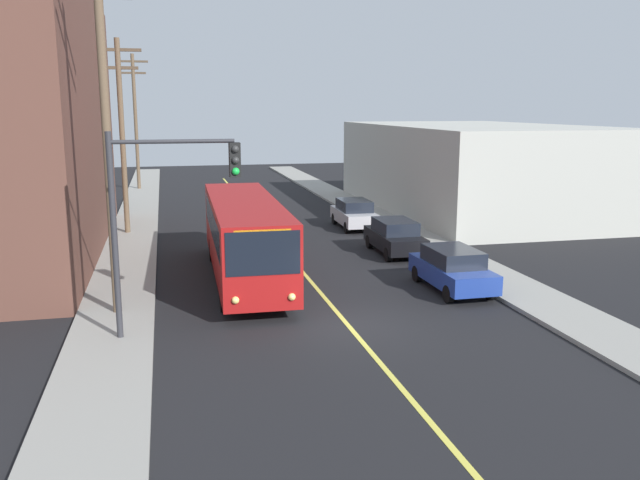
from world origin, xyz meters
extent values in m
plane|color=black|center=(0.00, 0.00, 0.00)|extent=(120.00, 120.00, 0.00)
cube|color=gray|center=(-7.25, 10.00, 0.07)|extent=(2.50, 90.00, 0.15)
cube|color=gray|center=(7.25, 10.00, 0.07)|extent=(2.50, 90.00, 0.15)
cube|color=#D8CC4C|center=(0.00, 15.00, 0.01)|extent=(0.16, 60.00, 0.01)
cube|color=black|center=(-8.54, 13.29, 1.60)|extent=(0.06, 14.54, 1.30)
cube|color=black|center=(-8.54, 13.29, 4.80)|extent=(0.06, 14.54, 1.30)
cube|color=black|center=(-8.54, 13.29, 8.00)|extent=(0.06, 14.54, 1.30)
cube|color=#B2B2A8|center=(14.50, 21.37, 2.82)|extent=(12.00, 21.47, 5.64)
cube|color=black|center=(8.54, 21.37, 1.60)|extent=(0.06, 15.03, 1.30)
cube|color=maroon|center=(-2.47, 6.61, 1.83)|extent=(2.81, 12.05, 2.75)
cube|color=black|center=(-2.60, 0.64, 2.35)|extent=(2.35, 0.13, 1.40)
cube|color=black|center=(-2.34, 12.59, 2.45)|extent=(2.30, 0.13, 1.10)
cube|color=black|center=(-3.72, 6.64, 2.35)|extent=(0.28, 10.20, 1.10)
cube|color=black|center=(-1.21, 6.59, 2.35)|extent=(0.28, 10.20, 1.10)
cube|color=orange|center=(-2.60, 0.65, 2.95)|extent=(1.79, 0.10, 0.30)
sphere|color=#F9D872|center=(-3.49, 0.62, 0.90)|extent=(0.24, 0.24, 0.24)
sphere|color=#F9D872|center=(-1.71, 0.58, 0.90)|extent=(0.24, 0.24, 0.24)
cylinder|color=black|center=(-3.68, 2.44, 0.50)|extent=(0.32, 1.01, 1.00)
cylinder|color=black|center=(-1.43, 2.39, 0.50)|extent=(0.32, 1.01, 1.00)
cylinder|color=black|center=(-3.52, 10.14, 0.50)|extent=(0.32, 1.01, 1.00)
cylinder|color=black|center=(-1.27, 10.09, 0.50)|extent=(0.32, 1.01, 1.00)
cube|color=navy|center=(4.92, 3.13, 0.67)|extent=(1.83, 4.41, 0.70)
cube|color=black|center=(4.92, 3.13, 1.32)|extent=(1.64, 2.48, 0.60)
cylinder|color=black|center=(4.13, 1.63, 0.32)|extent=(0.22, 0.64, 0.64)
cylinder|color=black|center=(5.73, 1.64, 0.32)|extent=(0.22, 0.64, 0.64)
cylinder|color=black|center=(4.11, 4.63, 0.32)|extent=(0.22, 0.64, 0.64)
cylinder|color=black|center=(5.71, 4.64, 0.32)|extent=(0.22, 0.64, 0.64)
cube|color=black|center=(4.94, 9.66, 0.67)|extent=(1.88, 4.43, 0.70)
cube|color=black|center=(4.94, 9.66, 1.32)|extent=(1.67, 2.49, 0.60)
cylinder|color=black|center=(4.11, 8.17, 0.32)|extent=(0.23, 0.64, 0.64)
cylinder|color=black|center=(5.71, 8.15, 0.32)|extent=(0.23, 0.64, 0.64)
cylinder|color=black|center=(4.17, 11.17, 0.32)|extent=(0.23, 0.64, 0.64)
cylinder|color=black|center=(5.77, 11.14, 0.32)|extent=(0.23, 0.64, 0.64)
cube|color=#B7B7BC|center=(4.95, 16.61, 0.67)|extent=(1.89, 4.44, 0.70)
cube|color=black|center=(4.95, 16.61, 1.32)|extent=(1.67, 2.50, 0.60)
cylinder|color=black|center=(4.12, 15.13, 0.32)|extent=(0.23, 0.64, 0.64)
cylinder|color=black|center=(5.71, 15.09, 0.32)|extent=(0.23, 0.64, 0.64)
cylinder|color=black|center=(4.18, 18.12, 0.32)|extent=(0.23, 0.64, 0.64)
cylinder|color=black|center=(5.78, 18.09, 0.32)|extent=(0.23, 0.64, 0.64)
cylinder|color=brown|center=(-7.19, 2.73, 5.88)|extent=(0.28, 0.28, 11.47)
cylinder|color=brown|center=(-7.56, 17.39, 5.21)|extent=(0.28, 0.28, 10.13)
cube|color=#4C3D2D|center=(-7.56, 17.39, 9.68)|extent=(2.40, 0.16, 0.16)
cube|color=#4C3D2D|center=(-7.56, 17.39, 8.78)|extent=(2.00, 0.16, 0.16)
cylinder|color=brown|center=(-7.59, 37.50, 5.55)|extent=(0.28, 0.28, 10.80)
cube|color=#4C3D2D|center=(-7.59, 37.50, 10.35)|extent=(2.40, 0.16, 0.16)
cube|color=#4C3D2D|center=(-7.59, 37.50, 9.45)|extent=(2.00, 0.16, 0.16)
cylinder|color=#2D2D33|center=(-6.95, 0.13, 3.15)|extent=(0.18, 0.18, 6.00)
cylinder|color=#2D2D33|center=(-5.20, 0.13, 5.85)|extent=(3.50, 0.12, 0.12)
cube|color=black|center=(-3.45, 0.13, 5.30)|extent=(0.32, 0.36, 1.00)
sphere|color=#2D2D2D|center=(-3.45, -0.06, 5.62)|extent=(0.22, 0.22, 0.22)
sphere|color=#2D2D2D|center=(-3.45, -0.06, 5.30)|extent=(0.22, 0.22, 0.22)
sphere|color=green|center=(-3.45, -0.06, 4.98)|extent=(0.22, 0.22, 0.22)
camera|label=1|loc=(-5.45, -19.42, 6.83)|focal=37.39mm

